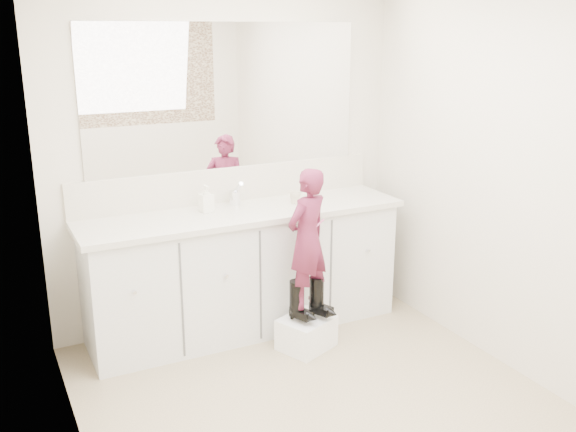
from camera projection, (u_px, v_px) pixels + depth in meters
floor at (330, 413)px, 3.63m from camera, size 3.00×3.00×0.00m
wall_back at (227, 159)px, 4.58m from camera, size 2.60×0.00×2.60m
wall_left at (72, 247)px, 2.74m from camera, size 0.00×3.00×3.00m
wall_right at (521, 184)px, 3.85m from camera, size 0.00×3.00×3.00m
vanity_cabinet at (244, 273)px, 4.56m from camera, size 2.20×0.55×0.85m
countertop at (244, 213)px, 4.43m from camera, size 2.28×0.58×0.04m
backsplash at (229, 184)px, 4.62m from camera, size 2.28×0.03×0.25m
mirror at (226, 97)px, 4.45m from camera, size 2.00×0.02×1.00m
faucet at (235, 198)px, 4.55m from camera, size 0.08×0.08×0.10m
cup at (295, 198)px, 4.59m from camera, size 0.11×0.11×0.08m
soap_bottle at (206, 199)px, 4.37m from camera, size 0.09×0.09×0.19m
step_stool at (306, 333)px, 4.35m from camera, size 0.42×0.39×0.22m
boot_left at (297, 301)px, 4.25m from camera, size 0.17×0.21×0.28m
boot_right at (317, 297)px, 4.31m from camera, size 0.17×0.21×0.28m
toddler at (307, 239)px, 4.16m from camera, size 0.40×0.34×0.93m
toothbrush at (317, 225)px, 4.16m from camera, size 0.13×0.06×0.06m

